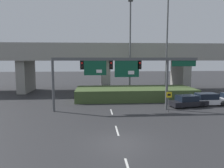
# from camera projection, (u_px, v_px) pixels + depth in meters

# --- Properties ---
(ground_plane) EXTENTS (160.00, 160.00, 0.00)m
(ground_plane) POSITION_uv_depth(u_px,v_px,m) (120.00, 142.00, 15.04)
(ground_plane) COLOR #2D2D30
(lane_markings) EXTENTS (0.14, 32.98, 0.01)m
(lane_markings) POSITION_uv_depth(u_px,v_px,m) (110.00, 106.00, 26.57)
(lane_markings) COLOR silver
(lane_markings) RESTS_ON ground
(signal_gantry) EXTENTS (15.97, 0.44, 5.82)m
(signal_gantry) POSITION_uv_depth(u_px,v_px,m) (120.00, 68.00, 23.71)
(signal_gantry) COLOR #515456
(signal_gantry) RESTS_ON ground
(speed_limit_sign) EXTENTS (0.60, 0.11, 2.27)m
(speed_limit_sign) POSITION_uv_depth(u_px,v_px,m) (169.00, 99.00, 23.10)
(speed_limit_sign) COLOR #4C4C4C
(speed_limit_sign) RESTS_ON ground
(highway_light_pole_near) EXTENTS (0.70, 0.36, 14.44)m
(highway_light_pole_near) POSITION_uv_depth(u_px,v_px,m) (130.00, 46.00, 33.42)
(highway_light_pole_near) COLOR #515456
(highway_light_pole_near) RESTS_ON ground
(highway_light_pole_far) EXTENTS (0.70, 0.36, 16.62)m
(highway_light_pole_far) POSITION_uv_depth(u_px,v_px,m) (167.00, 38.00, 32.54)
(highway_light_pole_far) COLOR #515456
(highway_light_pole_far) RESTS_ON ground
(overpass_bridge) EXTENTS (47.94, 7.81, 8.14)m
(overpass_bridge) POSITION_uv_depth(u_px,v_px,m) (105.00, 58.00, 38.05)
(overpass_bridge) COLOR gray
(overpass_bridge) RESTS_ON ground
(grass_embankment) EXTENTS (16.42, 6.06, 1.59)m
(grass_embankment) POSITION_uv_depth(u_px,v_px,m) (135.00, 93.00, 30.90)
(grass_embankment) COLOR #42562D
(grass_embankment) RESTS_ON ground
(parked_sedan_near_right) EXTENTS (4.71, 2.62, 1.38)m
(parked_sedan_near_right) POSITION_uv_depth(u_px,v_px,m) (188.00, 101.00, 25.98)
(parked_sedan_near_right) COLOR black
(parked_sedan_near_right) RESTS_ON ground
(parked_sedan_mid_right) EXTENTS (4.75, 2.00, 1.48)m
(parked_sedan_mid_right) POSITION_uv_depth(u_px,v_px,m) (207.00, 100.00, 26.88)
(parked_sedan_mid_right) COLOR silver
(parked_sedan_mid_right) RESTS_ON ground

